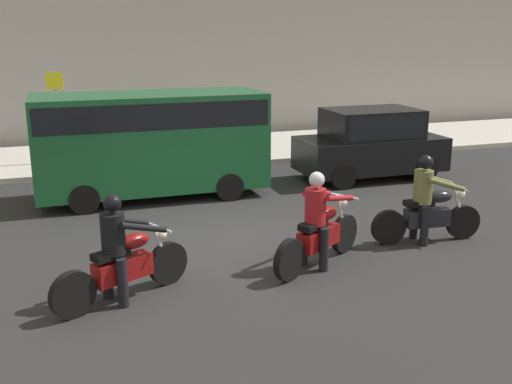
% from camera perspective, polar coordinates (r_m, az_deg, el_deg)
% --- Properties ---
extents(ground_plane, '(80.00, 80.00, 0.00)m').
position_cam_1_polar(ground_plane, '(11.18, -1.57, -4.55)').
color(ground_plane, black).
extents(sidewalk_slab, '(40.00, 4.40, 0.14)m').
position_cam_1_polar(sidewalk_slab, '(18.70, -8.83, 3.62)').
color(sidewalk_slab, '#A8A399').
rests_on(sidewalk_slab, ground_plane).
extents(motorcycle_with_rider_crimson, '(1.99, 1.30, 1.60)m').
position_cam_1_polar(motorcycle_with_rider_crimson, '(9.86, 5.92, -3.38)').
color(motorcycle_with_rider_crimson, black).
rests_on(motorcycle_with_rider_crimson, ground_plane).
extents(motorcycle_with_rider_black_leather, '(2.07, 1.15, 1.59)m').
position_cam_1_polar(motorcycle_with_rider_black_leather, '(8.80, -12.61, -6.05)').
color(motorcycle_with_rider_black_leather, black).
rests_on(motorcycle_with_rider_black_leather, ground_plane).
extents(motorcycle_with_rider_olive, '(2.12, 0.71, 1.62)m').
position_cam_1_polar(motorcycle_with_rider_olive, '(11.34, 15.84, -1.37)').
color(motorcycle_with_rider_olive, black).
rests_on(motorcycle_with_rider_olive, ground_plane).
extents(parked_van_forest_green, '(5.11, 1.96, 2.38)m').
position_cam_1_polar(parked_van_forest_green, '(13.91, -9.92, 5.08)').
color(parked_van_forest_green, '#164C28').
rests_on(parked_van_forest_green, ground_plane).
extents(parked_hatchback_black, '(3.72, 1.76, 1.80)m').
position_cam_1_polar(parked_hatchback_black, '(15.80, 10.78, 4.58)').
color(parked_hatchback_black, black).
rests_on(parked_hatchback_black, ground_plane).
extents(street_sign_post, '(0.44, 0.08, 2.52)m').
position_cam_1_polar(street_sign_post, '(17.50, -18.30, 7.54)').
color(street_sign_post, gray).
rests_on(street_sign_post, sidewalk_slab).
extents(pedestrian_bystander, '(0.34, 0.34, 1.72)m').
position_cam_1_polar(pedestrian_bystander, '(18.37, -13.75, 6.57)').
color(pedestrian_bystander, black).
rests_on(pedestrian_bystander, sidewalk_slab).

